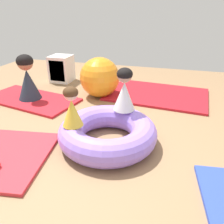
{
  "coord_description": "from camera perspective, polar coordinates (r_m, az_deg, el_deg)",
  "views": [
    {
      "loc": [
        0.7,
        -2.17,
        1.55
      ],
      "look_at": [
        -0.0,
        0.28,
        0.34
      ],
      "focal_mm": 36.4,
      "sensor_mm": 36.0,
      "label": 1
    }
  ],
  "objects": [
    {
      "name": "inflatable_cushion",
      "position": [
        2.74,
        -1.15,
        -5.14
      ],
      "size": [
        1.19,
        1.19,
        0.31
      ],
      "primitive_type": "torus",
      "color": "#9975EA",
      "rests_on": "ground"
    },
    {
      "name": "child_in_yellow",
      "position": [
        2.53,
        -10.08,
        1.25
      ],
      "size": [
        0.33,
        0.33,
        0.46
      ],
      "rotation": [
        0.0,
        0.0,
        2.47
      ],
      "color": "yellow",
      "rests_on": "inflatable_cushion"
    },
    {
      "name": "child_in_white",
      "position": [
        2.88,
        3.12,
        5.58
      ],
      "size": [
        0.33,
        0.33,
        0.55
      ],
      "rotation": [
        0.0,
        0.0,
        4.89
      ],
      "color": "white",
      "rests_on": "inflatable_cushion"
    },
    {
      "name": "storage_cube",
      "position": [
        5.16,
        -12.68,
        10.52
      ],
      "size": [
        0.44,
        0.44,
        0.56
      ],
      "color": "white",
      "rests_on": "ground"
    },
    {
      "name": "exercise_ball_large",
      "position": [
        4.15,
        -3.11,
        8.67
      ],
      "size": [
        0.72,
        0.72,
        0.72
      ],
      "primitive_type": "sphere",
      "color": "orange",
      "rests_on": "ground"
    },
    {
      "name": "adult_seated",
      "position": [
        4.19,
        -20.49,
        8.05
      ],
      "size": [
        0.5,
        0.5,
        0.77
      ],
      "rotation": [
        0.0,
        0.0,
        3.48
      ],
      "color": "#232D3D",
      "rests_on": "gym_mat_center_rear"
    },
    {
      "name": "ground_plane",
      "position": [
        2.76,
        -1.59,
        -8.77
      ],
      "size": [
        8.0,
        8.0,
        0.0
      ],
      "primitive_type": "plane",
      "color": "#93704C"
    },
    {
      "name": "gym_mat_near_left",
      "position": [
        4.37,
        11.25,
        4.36
      ],
      "size": [
        1.9,
        1.39,
        0.04
      ],
      "primitive_type": "cube",
      "rotation": [
        0.0,
        0.0,
        -0.09
      ],
      "color": "#B21923",
      "rests_on": "ground"
    },
    {
      "name": "gym_mat_center_rear",
      "position": [
        4.31,
        -19.7,
        3.04
      ],
      "size": [
        1.8,
        1.13,
        0.04
      ],
      "primitive_type": "cube",
      "rotation": [
        0.0,
        0.0,
        -0.19
      ],
      "color": "red",
      "rests_on": "ground"
    }
  ]
}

